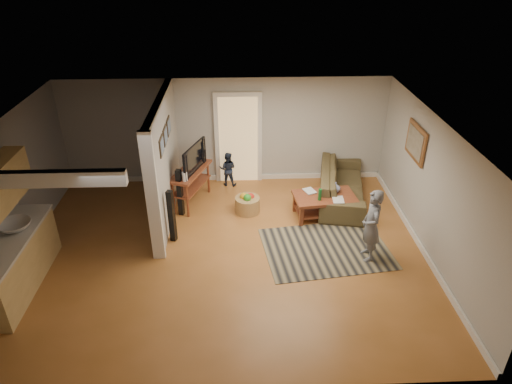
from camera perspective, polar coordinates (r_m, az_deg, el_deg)
The scene contains 11 objects.
ground at distance 8.69m, azimuth -3.93°, elevation -7.51°, with size 7.50×7.50×0.00m, color #925925.
room_shell at distance 8.39m, azimuth -11.50°, elevation 2.21°, with size 7.54×6.02×2.52m.
area_rug at distance 8.86m, azimuth 8.73°, elevation -6.98°, with size 2.33×1.70×0.01m, color black.
sofa at distance 10.58m, azimuth 10.50°, elevation -0.71°, with size 2.43×0.95×0.71m, color #433921.
coffee_table at distance 9.65m, azimuth 8.62°, elevation -0.98°, with size 1.34×0.88×0.75m.
tv_console at distance 9.95m, azimuth -8.13°, elevation 2.32°, with size 0.90×1.37×1.11m.
speaker_left at distance 8.84m, azimuth -10.50°, elevation -3.00°, with size 0.11×0.11×1.09m, color black.
speaker_right at distance 9.66m, azimuth -9.48°, elevation -0.07°, with size 0.11×0.11×1.06m, color black.
toy_basket at distance 9.78m, azimuth -1.08°, elevation -1.50°, with size 0.53×0.53×0.47m.
child at distance 8.79m, azimuth 13.65°, elevation -7.91°, with size 0.51×0.33×1.40m, color slate.
toddler at distance 10.97m, azimuth -3.49°, elevation 0.94°, with size 0.41×0.32×0.83m, color #1F2940.
Camera 1 is at (0.31, -6.97, 5.18)m, focal length 32.00 mm.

